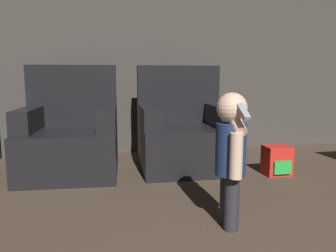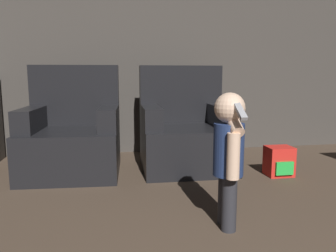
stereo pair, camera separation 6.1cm
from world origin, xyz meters
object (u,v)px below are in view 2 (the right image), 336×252
armchair_right (185,133)px  person_toddler (229,150)px  toy_backpack (279,161)px  armchair_left (73,137)px

armchair_right → person_toddler: bearing=-90.5°
person_toddler → toy_backpack: size_ratio=3.03×
toy_backpack → armchair_left: bearing=167.1°
armchair_right → armchair_left: bearing=-179.1°
armchair_left → armchair_right: bearing=3.3°
armchair_left → toy_backpack: (1.85, -0.42, -0.21)m
person_toddler → toy_backpack: 1.27m
armchair_right → toy_backpack: 0.91m
armchair_right → person_toddler: (-0.03, -1.33, 0.14)m
armchair_left → armchair_right: 1.07m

